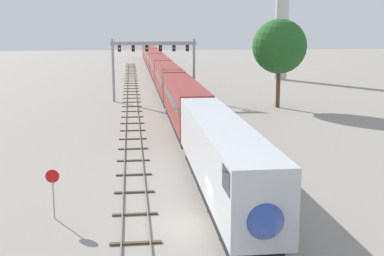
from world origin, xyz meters
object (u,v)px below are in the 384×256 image
Objects in this scene: passenger_train at (160,68)px; signal_gantry at (154,56)px; stop_sign at (53,187)px; trackside_tree_left at (279,46)px.

passenger_train is 26.29m from signal_gantry.
passenger_train is at bearing 82.00° from stop_sign.
signal_gantry is at bearing -94.96° from passenger_train.
signal_gantry is at bearing 80.28° from stop_sign.
passenger_train is 71.87m from stop_sign.
stop_sign is at bearing -122.40° from trackside_tree_left.
passenger_train is 36.90m from trackside_tree_left.
signal_gantry is 1.05× the size of trackside_tree_left.
stop_sign is 44.61m from trackside_tree_left.
passenger_train is 13.73× the size of trackside_tree_left.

